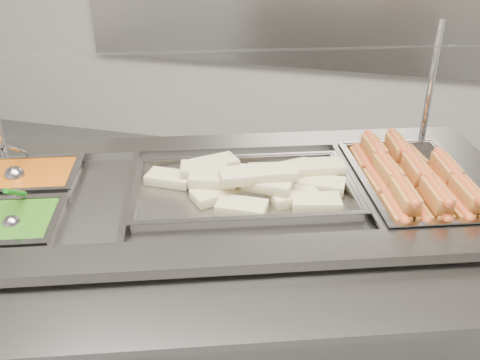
% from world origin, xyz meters
% --- Properties ---
extents(steam_counter, '(1.85, 1.27, 0.81)m').
position_xyz_m(steam_counter, '(-0.04, 0.48, 0.40)').
color(steam_counter, gray).
rests_on(steam_counter, ground).
extents(tray_rail, '(1.61, 0.84, 0.05)m').
position_xyz_m(tray_rail, '(0.11, 0.04, 0.77)').
color(tray_rail, slate).
rests_on(tray_rail, steam_counter).
extents(sneeze_guard, '(1.50, 0.75, 0.40)m').
position_xyz_m(sneeze_guard, '(-0.10, 0.67, 1.14)').
color(sneeze_guard, silver).
rests_on(sneeze_guard, steam_counter).
extents(pan_hotdogs, '(0.46, 0.57, 0.09)m').
position_xyz_m(pan_hotdogs, '(0.49, 0.67, 0.77)').
color(pan_hotdogs, gray).
rests_on(pan_hotdogs, steam_counter).
extents(pan_wraps, '(0.70, 0.55, 0.06)m').
position_xyz_m(pan_wraps, '(0.01, 0.50, 0.79)').
color(pan_wraps, gray).
rests_on(pan_wraps, steam_counter).
extents(pan_beans, '(0.33, 0.29, 0.09)m').
position_xyz_m(pan_beans, '(-0.63, 0.41, 0.78)').
color(pan_beans, gray).
rests_on(pan_beans, steam_counter).
extents(pan_peas, '(0.33, 0.29, 0.09)m').
position_xyz_m(pan_peas, '(-0.55, 0.16, 0.78)').
color(pan_peas, gray).
rests_on(pan_peas, steam_counter).
extents(hotdogs_in_buns, '(0.41, 0.50, 0.11)m').
position_xyz_m(hotdogs_in_buns, '(0.49, 0.65, 0.82)').
color(hotdogs_in_buns, '#AB5723').
rests_on(hotdogs_in_buns, pan_hotdogs).
extents(tortilla_wraps, '(0.59, 0.34, 0.08)m').
position_xyz_m(tortilla_wraps, '(0.05, 0.53, 0.82)').
color(tortilla_wraps, beige).
rests_on(tortilla_wraps, pan_wraps).
extents(ladle, '(0.08, 0.17, 0.13)m').
position_xyz_m(ladle, '(-0.66, 0.39, 0.82)').
color(ladle, '#A4A3A8').
rests_on(ladle, pan_beans).
extents(serving_spoon, '(0.08, 0.16, 0.12)m').
position_xyz_m(serving_spoon, '(-0.52, 0.17, 0.82)').
color(serving_spoon, '#A4A3A8').
rests_on(serving_spoon, pan_peas).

